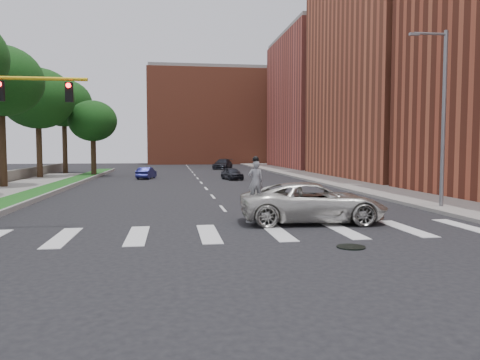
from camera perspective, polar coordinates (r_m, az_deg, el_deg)
The scene contains 18 objects.
ground_plane at distance 16.50m, azimuth 0.93°, elevation -7.10°, with size 160.00×160.00×0.00m, color black.
grass_median at distance 37.19m, azimuth -22.13°, elevation -1.00°, with size 2.00×60.00×0.25m, color #164E17.
median_curb at distance 36.95m, azimuth -20.55°, elevation -0.97°, with size 0.20×60.00×0.28m, color gray.
sidewalk_right at distance 43.78m, azimuth 11.88°, elevation -0.13°, with size 5.00×90.00×0.18m, color gray.
manhole at distance 15.39m, azimuth 13.37°, elevation -7.95°, with size 0.90×0.90×0.04m, color black.
building_mid at distance 52.89m, azimuth 20.11°, elevation 13.36°, with size 16.00×22.00×24.00m, color #AA5135.
building_far at distance 74.49m, azimuth 11.15°, elevation 9.18°, with size 16.00×22.00×20.00m, color #B85044.
building_backdrop at distance 94.55m, azimuth -3.11°, elevation 7.53°, with size 26.00×14.00×18.00m, color #AA5135.
streetlight at distance 25.86m, azimuth 23.41°, elevation 7.49°, with size 2.05×0.20×9.00m.
stilt_performer at distance 19.81m, azimuth 1.91°, elevation -2.03°, with size 0.84×0.53×2.81m.
suv_crossing at distance 20.01m, azimuth 8.90°, elevation -2.72°, with size 2.83×6.13×1.70m, color beige.
car_near at distance 45.95m, azimuth -0.98°, elevation 0.79°, with size 1.43×3.55×1.21m, color black.
car_mid at distance 48.29m, azimuth -11.34°, elevation 0.85°, with size 1.24×3.56×1.17m, color navy.
car_far at distance 68.60m, azimuth -2.12°, elevation 1.96°, with size 2.06×5.07×1.47m, color black.
tree_3 at distance 40.50m, azimuth -27.20°, elevation 10.67°, with size 6.37×6.37×10.94m.
tree_4 at distance 51.38m, azimuth -23.43°, elevation 9.09°, with size 7.11×7.11×11.08m.
tree_5 at distance 60.38m, azimuth -20.69°, elevation 8.73°, with size 6.61×6.61×11.27m.
tree_6 at distance 53.50m, azimuth -17.51°, elevation 6.84°, with size 5.20×5.20×8.25m.
Camera 1 is at (-2.61, -15.98, 3.18)m, focal length 35.00 mm.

